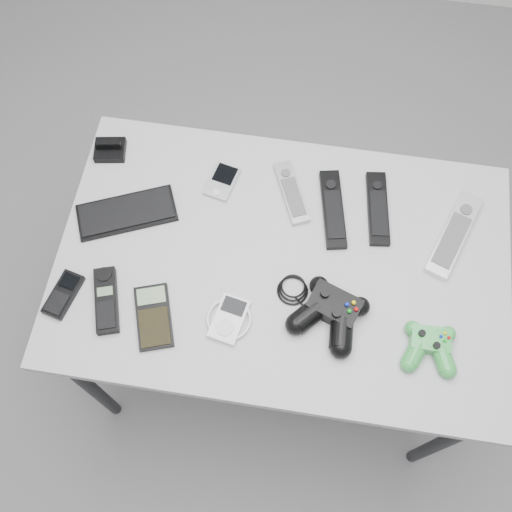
# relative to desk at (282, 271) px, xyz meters

# --- Properties ---
(floor) EXTENTS (3.50, 3.50, 0.00)m
(floor) POSITION_rel_desk_xyz_m (0.04, -0.03, -0.65)
(floor) COLOR slate
(floor) RESTS_ON ground
(desk) EXTENTS (1.06, 0.68, 0.71)m
(desk) POSITION_rel_desk_xyz_m (0.00, 0.00, 0.00)
(desk) COLOR #A5A5A8
(desk) RESTS_ON floor
(pda_keyboard) EXTENTS (0.26, 0.19, 0.01)m
(pda_keyboard) POSITION_rel_desk_xyz_m (-0.39, 0.06, 0.07)
(pda_keyboard) COLOR black
(pda_keyboard) RESTS_ON desk
(dock_bracket) EXTENTS (0.09, 0.08, 0.04)m
(dock_bracket) POSITION_rel_desk_xyz_m (-0.47, 0.23, 0.08)
(dock_bracket) COLOR black
(dock_bracket) RESTS_ON desk
(pda) EXTENTS (0.08, 0.11, 0.02)m
(pda) POSITION_rel_desk_xyz_m (-0.18, 0.19, 0.07)
(pda) COLOR #A6A7AD
(pda) RESTS_ON desk
(remote_silver_a) EXTENTS (0.11, 0.18, 0.02)m
(remote_silver_a) POSITION_rel_desk_xyz_m (-0.00, 0.18, 0.07)
(remote_silver_a) COLOR #A6A7AD
(remote_silver_a) RESTS_ON desk
(remote_black_a) EXTENTS (0.09, 0.22, 0.02)m
(remote_black_a) POSITION_rel_desk_xyz_m (0.10, 0.15, 0.07)
(remote_black_a) COLOR black
(remote_black_a) RESTS_ON desk
(remote_black_b) EXTENTS (0.07, 0.20, 0.02)m
(remote_black_b) POSITION_rel_desk_xyz_m (0.21, 0.17, 0.07)
(remote_black_b) COLOR black
(remote_black_b) RESTS_ON desk
(remote_silver_b) EXTENTS (0.13, 0.24, 0.02)m
(remote_silver_b) POSITION_rel_desk_xyz_m (0.39, 0.12, 0.07)
(remote_silver_b) COLOR silver
(remote_silver_b) RESTS_ON desk
(mobile_phone) EXTENTS (0.07, 0.12, 0.02)m
(mobile_phone) POSITION_rel_desk_xyz_m (-0.48, -0.16, 0.07)
(mobile_phone) COLOR black
(mobile_phone) RESTS_ON desk
(cordless_handset) EXTENTS (0.09, 0.16, 0.02)m
(cordless_handset) POSITION_rel_desk_xyz_m (-0.38, -0.16, 0.07)
(cordless_handset) COLOR black
(cordless_handset) RESTS_ON desk
(calculator) EXTENTS (0.12, 0.17, 0.02)m
(calculator) POSITION_rel_desk_xyz_m (-0.27, -0.18, 0.07)
(calculator) COLOR black
(calculator) RESTS_ON desk
(mp3_player) EXTENTS (0.12, 0.13, 0.02)m
(mp3_player) POSITION_rel_desk_xyz_m (-0.10, -0.16, 0.07)
(mp3_player) COLOR silver
(mp3_player) RESTS_ON desk
(controller_black) EXTENTS (0.31, 0.25, 0.05)m
(controller_black) POSITION_rel_desk_xyz_m (0.12, -0.12, 0.09)
(controller_black) COLOR black
(controller_black) RESTS_ON desk
(controller_green) EXTENTS (0.12, 0.13, 0.04)m
(controller_green) POSITION_rel_desk_xyz_m (0.34, -0.16, 0.08)
(controller_green) COLOR #248022
(controller_green) RESTS_ON desk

